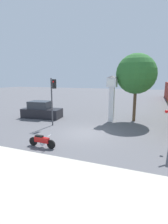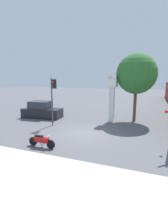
# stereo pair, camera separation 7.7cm
# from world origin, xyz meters

# --- Properties ---
(ground_plane) EXTENTS (120.00, 120.00, 0.00)m
(ground_plane) POSITION_xyz_m (0.00, 0.00, 0.00)
(ground_plane) COLOR #56565B
(sidewalk_strip) EXTENTS (36.00, 6.00, 0.10)m
(sidewalk_strip) POSITION_xyz_m (0.00, -7.61, 0.05)
(sidewalk_strip) COLOR #BCB7A8
(sidewalk_strip) RESTS_ON ground_plane
(motorcycle) EXTENTS (1.89, 0.41, 0.83)m
(motorcycle) POSITION_xyz_m (-1.51, -3.61, 0.40)
(motorcycle) COLOR black
(motorcycle) RESTS_ON ground_plane
(clock_tower) EXTENTS (1.06, 1.06, 4.48)m
(clock_tower) POSITION_xyz_m (1.03, 4.42, 2.96)
(clock_tower) COLOR white
(clock_tower) RESTS_ON ground_plane
(traffic_light) EXTENTS (0.50, 0.35, 4.24)m
(traffic_light) POSITION_xyz_m (-3.47, 1.09, 2.91)
(traffic_light) COLOR #47474C
(traffic_light) RESTS_ON ground_plane
(street_tree) EXTENTS (3.84, 3.84, 6.56)m
(street_tree) POSITION_xyz_m (3.10, 5.53, 4.62)
(street_tree) COLOR brown
(street_tree) RESTS_ON ground_plane
(parked_car) EXTENTS (4.37, 2.23, 1.80)m
(parked_car) POSITION_xyz_m (-6.41, 3.43, 0.75)
(parked_car) COLOR black
(parked_car) RESTS_ON ground_plane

